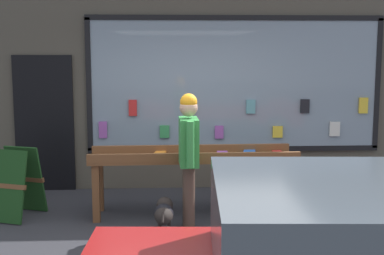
{
  "coord_description": "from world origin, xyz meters",
  "views": [
    {
      "loc": [
        -0.36,
        -5.99,
        2.17
      ],
      "look_at": [
        -0.03,
        0.71,
        1.2
      ],
      "focal_mm": 50.0,
      "sensor_mm": 36.0,
      "label": 1
    }
  ],
  "objects": [
    {
      "name": "display_table_main",
      "position": [
        -0.0,
        0.91,
        0.72
      ],
      "size": [
        2.71,
        0.71,
        0.89
      ],
      "color": "brown",
      "rests_on": "ground_plane"
    },
    {
      "name": "person_browsing",
      "position": [
        -0.08,
        0.32,
        0.97
      ],
      "size": [
        0.23,
        0.66,
        1.66
      ],
      "rotation": [
        0.0,
        0.0,
        1.6
      ],
      "color": "#4C382D",
      "rests_on": "ground_plane"
    },
    {
      "name": "ground_plane",
      "position": [
        0.0,
        0.0,
        0.0
      ],
      "size": [
        40.0,
        40.0,
        0.0
      ],
      "primitive_type": "plane",
      "color": "#2D2D33"
    },
    {
      "name": "small_dog",
      "position": [
        -0.39,
        0.09,
        0.28
      ],
      "size": [
        0.25,
        0.6,
        0.42
      ],
      "rotation": [
        0.0,
        0.0,
        1.52
      ],
      "color": "black",
      "rests_on": "ground_plane"
    },
    {
      "name": "sandwich_board_sign",
      "position": [
        -2.3,
        0.91,
        0.46
      ],
      "size": [
        0.68,
        0.76,
        0.91
      ],
      "rotation": [
        0.0,
        0.0,
        -0.35
      ],
      "color": "#193F19",
      "rests_on": "ground_plane"
    },
    {
      "name": "shopfront_facade",
      "position": [
        0.01,
        2.39,
        1.83
      ],
      "size": [
        7.02,
        0.29,
        3.7
      ],
      "color": "#4C473D",
      "rests_on": "ground_plane"
    }
  ]
}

